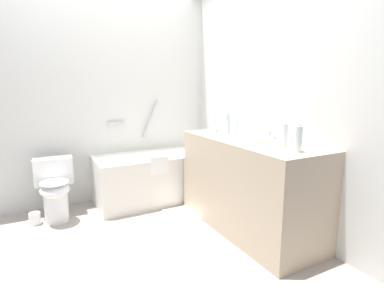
{
  "coord_description": "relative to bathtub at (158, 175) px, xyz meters",
  "views": [
    {
      "loc": [
        -0.75,
        -2.51,
        1.4
      ],
      "look_at": [
        0.65,
        0.14,
        0.83
      ],
      "focal_mm": 28.73,
      "sensor_mm": 36.0,
      "label": 1
    }
  ],
  "objects": [
    {
      "name": "toilet",
      "position": [
        -1.17,
        -0.05,
        0.04
      ],
      "size": [
        0.4,
        0.5,
        0.65
      ],
      "rotation": [
        0.0,
        0.0,
        -1.63
      ],
      "color": "white",
      "rests_on": "ground_plane"
    },
    {
      "name": "sink_faucet",
      "position": [
        0.67,
        -1.22,
        0.63
      ],
      "size": [
        0.12,
        0.15,
        0.09
      ],
      "color": "silver",
      "rests_on": "vanity_counter"
    },
    {
      "name": "soap_dish",
      "position": [
        0.51,
        -1.46,
        0.6
      ],
      "size": [
        0.09,
        0.06,
        0.02
      ],
      "primitive_type": "cube",
      "color": "white",
      "rests_on": "vanity_counter"
    },
    {
      "name": "drinking_glass_1",
      "position": [
        0.55,
        -0.55,
        0.63
      ],
      "size": [
        0.06,
        0.06,
        0.08
      ],
      "primitive_type": "cylinder",
      "color": "white",
      "rests_on": "vanity_counter"
    },
    {
      "name": "water_bottle_5",
      "position": [
        0.48,
        -0.79,
        0.71
      ],
      "size": [
        0.07,
        0.07,
        0.24
      ],
      "color": "silver",
      "rests_on": "vanity_counter"
    },
    {
      "name": "water_bottle_1",
      "position": [
        0.53,
        -0.86,
        0.68
      ],
      "size": [
        0.07,
        0.07,
        0.2
      ],
      "color": "silver",
      "rests_on": "vanity_counter"
    },
    {
      "name": "wall_right_mirror",
      "position": [
        0.85,
        -0.92,
        0.96
      ],
      "size": [
        0.1,
        2.89,
        2.54
      ],
      "primitive_type": "cube",
      "color": "silver",
      "rests_on": "ground_plane"
    },
    {
      "name": "vanity_counter",
      "position": [
        0.49,
        -1.16,
        0.14
      ],
      "size": [
        0.62,
        1.55,
        0.9
      ],
      "primitive_type": "cube",
      "color": "tan",
      "rests_on": "ground_plane"
    },
    {
      "name": "drinking_glass_2",
      "position": [
        0.5,
        -1.67,
        0.64
      ],
      "size": [
        0.06,
        0.06,
        0.1
      ],
      "primitive_type": "cylinder",
      "color": "white",
      "rests_on": "vanity_counter"
    },
    {
      "name": "drinking_glass_0",
      "position": [
        0.5,
        -0.65,
        0.64
      ],
      "size": [
        0.07,
        0.07,
        0.1
      ],
      "primitive_type": "cylinder",
      "color": "white",
      "rests_on": "vanity_counter"
    },
    {
      "name": "toilet_paper_roll",
      "position": [
        -1.38,
        -0.08,
        -0.25
      ],
      "size": [
        0.11,
        0.11,
        0.12
      ],
      "primitive_type": "cylinder",
      "color": "white",
      "rests_on": "ground_plane"
    },
    {
      "name": "ground_plane",
      "position": [
        -0.59,
        -0.92,
        -0.31
      ],
      "size": [
        3.77,
        3.77,
        0.0
      ],
      "primitive_type": "plane",
      "color": "#9E9389"
    },
    {
      "name": "wall_back_tiled",
      "position": [
        -0.59,
        0.37,
        0.96
      ],
      "size": [
        3.17,
        0.1,
        2.54
      ],
      "primitive_type": "cube",
      "color": "silver",
      "rests_on": "ground_plane"
    },
    {
      "name": "water_bottle_0",
      "position": [
        0.45,
        -0.57,
        0.69
      ],
      "size": [
        0.07,
        0.07,
        0.21
      ],
      "color": "silver",
      "rests_on": "vanity_counter"
    },
    {
      "name": "water_bottle_3",
      "position": [
        0.46,
        -1.77,
        0.69
      ],
      "size": [
        0.07,
        0.07,
        0.22
      ],
      "color": "silver",
      "rests_on": "vanity_counter"
    },
    {
      "name": "water_bottle_4",
      "position": [
        0.51,
        -1.57,
        0.69
      ],
      "size": [
        0.06,
        0.06,
        0.21
      ],
      "color": "silver",
      "rests_on": "vanity_counter"
    },
    {
      "name": "bathtub",
      "position": [
        0.0,
        0.0,
        0.0
      ],
      "size": [
        1.49,
        0.65,
        1.22
      ],
      "color": "silver",
      "rests_on": "ground_plane"
    },
    {
      "name": "sink_basin",
      "position": [
        0.48,
        -1.22,
        0.61
      ],
      "size": [
        0.32,
        0.32,
        0.04
      ],
      "primitive_type": "cylinder",
      "color": "white",
      "rests_on": "vanity_counter"
    },
    {
      "name": "water_bottle_2",
      "position": [
        0.45,
        -0.94,
        0.67
      ],
      "size": [
        0.07,
        0.07,
        0.18
      ],
      "color": "silver",
      "rests_on": "vanity_counter"
    },
    {
      "name": "bath_mat",
      "position": [
        0.19,
        -0.58,
        -0.3
      ],
      "size": [
        0.59,
        0.43,
        0.01
      ],
      "primitive_type": "cube",
      "color": "white",
      "rests_on": "ground_plane"
    }
  ]
}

